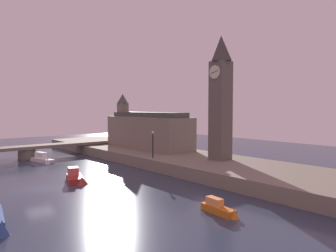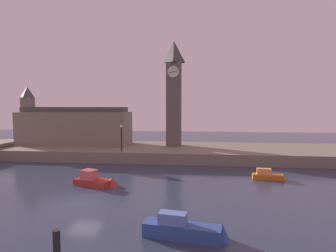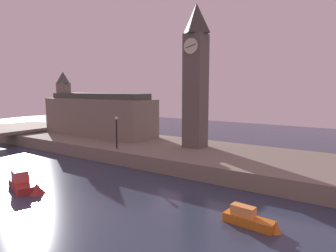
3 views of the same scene
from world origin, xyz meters
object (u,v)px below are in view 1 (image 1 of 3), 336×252
Objects in this scene: streetlamp at (153,141)px; boat_dinghy_red at (76,178)px; parliament_hall at (147,130)px; clock_tower at (221,96)px; boat_ferry_white at (43,159)px; boat_patrol_orange at (220,209)px.

streetlamp is 0.76× the size of boat_dinghy_red.
streetlamp is 11.63m from boat_dinghy_red.
boat_dinghy_red is at bearing -59.23° from parliament_hall.
clock_tower is at bearing -0.63° from parliament_hall.
boat_patrol_orange is at bearing 4.27° from boat_ferry_white.
clock_tower is at bearing 35.82° from boat_ferry_white.
clock_tower reaches higher than boat_patrol_orange.
parliament_hall is 11.47m from streetlamp.
parliament_hall is at bearing 179.37° from clock_tower.
boat_ferry_white is (-21.48, -15.51, -9.30)m from clock_tower.
boat_dinghy_red reaches higher than boat_patrol_orange.
streetlamp is at bearing -32.34° from parliament_hall.
clock_tower reaches higher than boat_dinghy_red.
boat_patrol_orange is 17.81m from boat_dinghy_red.
clock_tower is at bearing 41.66° from streetlamp.
parliament_hall is 3.30× the size of boat_ferry_white.
boat_dinghy_red is 0.89× the size of boat_ferry_white.
boat_dinghy_red is at bearing -166.94° from boat_patrol_orange.
boat_patrol_orange is at bearing -21.62° from streetlamp.
clock_tower is 19.63m from boat_patrol_orange.
boat_patrol_orange is 0.76× the size of boat_dinghy_red.
streetlamp is (9.67, -6.12, -0.65)m from parliament_hall.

